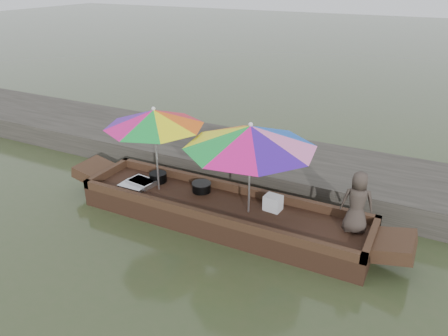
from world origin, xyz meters
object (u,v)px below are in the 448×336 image
at_px(umbrella_bow, 156,150).
at_px(tray_scallop, 134,186).
at_px(charcoal_grill, 201,187).
at_px(umbrella_stern, 250,169).
at_px(tray_crayfish, 142,182).
at_px(boat_hull, 221,214).
at_px(cooking_pot, 158,177).
at_px(supply_bag, 273,203).
at_px(vendor, 357,202).

bearing_deg(umbrella_bow, tray_scallop, -162.05).
height_order(charcoal_grill, umbrella_stern, umbrella_stern).
bearing_deg(umbrella_bow, tray_crayfish, 179.92).
distance_m(boat_hull, tray_scallop, 1.76).
xyz_separation_m(cooking_pot, supply_bag, (2.32, -0.01, 0.04)).
xyz_separation_m(boat_hull, tray_crayfish, (-1.67, 0.00, 0.22)).
height_order(tray_crayfish, umbrella_stern, umbrella_stern).
xyz_separation_m(vendor, umbrella_stern, (-1.67, -0.21, 0.28)).
distance_m(boat_hull, vendor, 2.29).
xyz_separation_m(tray_scallop, umbrella_bow, (0.46, 0.15, 0.74)).
bearing_deg(supply_bag, charcoal_grill, 178.68).
xyz_separation_m(tray_crayfish, supply_bag, (2.51, 0.24, 0.09)).
distance_m(boat_hull, umbrella_bow, 1.60).
bearing_deg(cooking_pot, boat_hull, -9.90).
xyz_separation_m(cooking_pot, umbrella_stern, (1.99, -0.26, 0.69)).
distance_m(cooking_pot, charcoal_grill, 0.93).
bearing_deg(tray_crayfish, vendor, 3.19).
height_order(charcoal_grill, umbrella_bow, umbrella_bow).
xyz_separation_m(supply_bag, umbrella_stern, (-0.33, -0.24, 0.65)).
relative_size(boat_hull, supply_bag, 18.04).
xyz_separation_m(boat_hull, charcoal_grill, (-0.55, 0.28, 0.25)).
height_order(cooking_pot, supply_bag, supply_bag).
distance_m(charcoal_grill, umbrella_stern, 1.29).
relative_size(cooking_pot, tray_scallop, 0.64).
xyz_separation_m(vendor, umbrella_bow, (-3.46, -0.21, 0.28)).
bearing_deg(supply_bag, cooking_pot, 179.66).
bearing_deg(supply_bag, boat_hull, -163.75).
bearing_deg(tray_crayfish, boat_hull, -0.02).
relative_size(tray_crayfish, tray_scallop, 1.00).
bearing_deg(boat_hull, tray_crayfish, 179.98).
distance_m(charcoal_grill, umbrella_bow, 1.05).
relative_size(charcoal_grill, umbrella_bow, 0.19).
bearing_deg(supply_bag, tray_scallop, -171.35).
height_order(cooking_pot, umbrella_stern, umbrella_stern).
bearing_deg(cooking_pot, tray_crayfish, -127.13).
bearing_deg(umbrella_stern, tray_crayfish, 179.99).
bearing_deg(boat_hull, vendor, 5.64).
distance_m(boat_hull, tray_crayfish, 1.69).
height_order(cooking_pot, charcoal_grill, cooking_pot).
relative_size(charcoal_grill, supply_bag, 1.18).
distance_m(supply_bag, vendor, 1.39).
relative_size(cooking_pot, tray_crayfish, 0.64).
xyz_separation_m(supply_bag, vendor, (1.34, -0.03, 0.37)).
xyz_separation_m(boat_hull, vendor, (2.18, 0.21, 0.67)).
bearing_deg(boat_hull, supply_bag, 16.25).
relative_size(tray_crayfish, charcoal_grill, 1.53).
bearing_deg(cooking_pot, tray_scallop, -122.80).
xyz_separation_m(boat_hull, umbrella_stern, (0.51, 0.00, 0.95)).
distance_m(tray_scallop, umbrella_stern, 2.37).
xyz_separation_m(charcoal_grill, umbrella_bow, (-0.74, -0.28, 0.70)).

